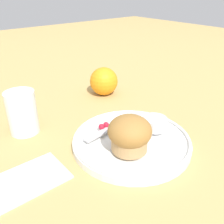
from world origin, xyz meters
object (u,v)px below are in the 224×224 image
(orange_fruit, at_px, (104,81))
(butter_knife, at_px, (115,126))
(juice_glass, at_px, (22,112))
(muffin, at_px, (130,134))

(orange_fruit, bearing_deg, butter_knife, -121.69)
(orange_fruit, height_order, juice_glass, juice_glass)
(butter_knife, xyz_separation_m, orange_fruit, (0.11, 0.19, 0.02))
(orange_fruit, xyz_separation_m, juice_glass, (-0.25, -0.05, 0.01))
(butter_knife, bearing_deg, orange_fruit, 53.43)
(muffin, relative_size, butter_knife, 0.49)
(butter_knife, relative_size, juice_glass, 1.74)
(juice_glass, bearing_deg, muffin, -62.39)
(butter_knife, xyz_separation_m, juice_glass, (-0.14, 0.13, 0.02))
(muffin, distance_m, juice_glass, 0.24)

